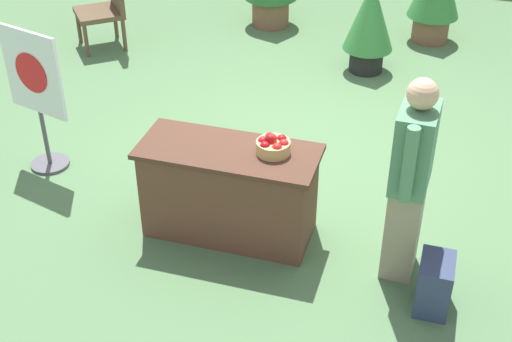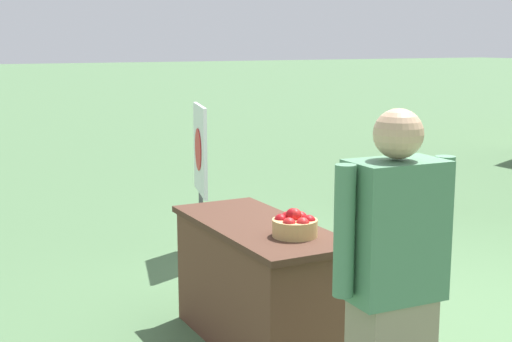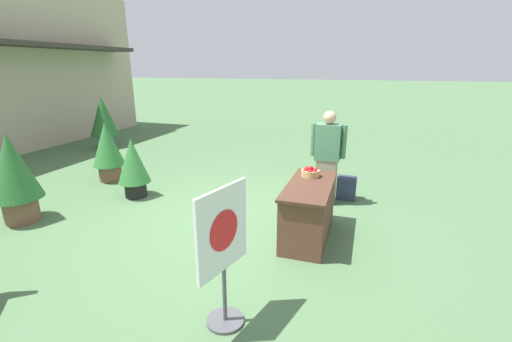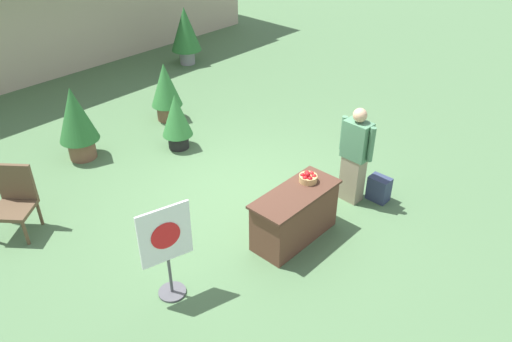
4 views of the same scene
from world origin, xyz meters
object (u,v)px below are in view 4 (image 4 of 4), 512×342
display_table (295,215)px  potted_plant_near_right (176,119)px  person_visitor (355,155)px  poster_board (167,248)px  potted_plant_far_right (166,89)px  apple_basket (308,177)px  patio_chair (15,198)px  potted_plant_far_left (185,31)px  backpack (379,189)px  potted_plant_near_left (76,119)px

display_table → potted_plant_near_right: 3.39m
person_visitor → poster_board: person_visitor is taller
display_table → potted_plant_far_right: bearing=74.7°
apple_basket → patio_chair: (-2.98, 3.09, -0.30)m
poster_board → potted_plant_near_right: 3.84m
person_visitor → patio_chair: bearing=-35.9°
person_visitor → patio_chair: size_ratio=1.54×
apple_basket → potted_plant_far_left: 7.47m
person_visitor → potted_plant_far_left: (2.31, 6.79, 0.06)m
apple_basket → backpack: apple_basket is taller
display_table → poster_board: poster_board is taller
apple_basket → backpack: bearing=-19.2°
backpack → potted_plant_far_left: bearing=74.2°
display_table → potted_plant_near_right: bearing=80.2°
backpack → patio_chair: patio_chair is taller
apple_basket → person_visitor: size_ratio=0.16×
potted_plant_far_right → patio_chair: bearing=-161.2°
poster_board → patio_chair: 2.79m
display_table → backpack: (1.68, -0.41, -0.19)m
backpack → display_table: bearing=166.3°
patio_chair → potted_plant_far_left: potted_plant_far_left is taller
display_table → potted_plant_far_left: potted_plant_far_left is taller
display_table → backpack: display_table is taller
potted_plant_far_left → poster_board: bearing=-132.0°
poster_board → patio_chair: (-0.69, 2.70, -0.20)m
display_table → potted_plant_far_left: (3.70, 6.72, 0.49)m
person_visitor → potted_plant_far_right: person_visitor is taller
poster_board → potted_plant_near_right: bearing=154.3°
apple_basket → potted_plant_far_right: potted_plant_far_right is taller
potted_plant_near_left → potted_plant_far_right: size_ratio=1.12×
poster_board → potted_plant_far_left: bearing=153.4°
poster_board → potted_plant_near_left: 4.06m
poster_board → potted_plant_near_left: potted_plant_near_left is taller
backpack → poster_board: poster_board is taller
apple_basket → patio_chair: 4.30m
display_table → potted_plant_near_right: potted_plant_near_right is taller
potted_plant_far_right → potted_plant_far_left: (2.49, 2.27, 0.19)m
display_table → potted_plant_far_right: 4.62m
potted_plant_near_right → potted_plant_far_left: size_ratio=0.73×
apple_basket → poster_board: bearing=170.4°
potted_plant_near_left → potted_plant_near_right: potted_plant_near_left is taller
patio_chair → potted_plant_far_left: (6.34, 3.58, 0.32)m
person_visitor → poster_board: (-3.35, 0.51, -0.06)m
person_visitor → potted_plant_far_left: size_ratio=1.08×
backpack → potted_plant_far_left: size_ratio=0.28×
patio_chair → potted_plant_far_right: size_ratio=0.85×
poster_board → potted_plant_far_left: (5.65, 6.28, 0.12)m
person_visitor → potted_plant_near_left: (-2.28, 4.42, -0.04)m
poster_board → patio_chair: size_ratio=1.29×
patio_chair → potted_plant_far_right: (3.85, 1.31, 0.13)m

